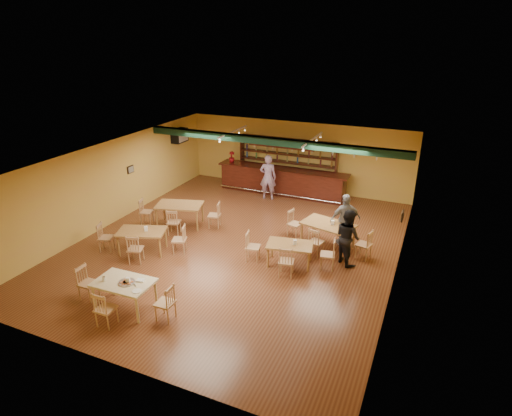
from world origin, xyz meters
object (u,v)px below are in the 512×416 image
at_px(near_table, 125,295).
at_px(patron_right_a, 348,237).
at_px(dining_table_d, 290,254).
at_px(patron_bar, 268,177).
at_px(bar_counter, 282,181).
at_px(dining_table_c, 143,241).
at_px(dining_table_b, 327,235).
at_px(dining_table_a, 180,215).

height_order(near_table, patron_right_a, patron_right_a).
xyz_separation_m(dining_table_d, patron_bar, (-2.67, 4.85, 0.61)).
xyz_separation_m(bar_counter, dining_table_c, (-2.21, -6.78, -0.20)).
height_order(dining_table_b, near_table, dining_table_b).
distance_m(dining_table_a, patron_right_a, 6.14).
height_order(dining_table_d, near_table, near_table).
bearing_deg(dining_table_a, bar_counter, 47.78).
bearing_deg(dining_table_b, patron_right_a, -30.97).
bearing_deg(patron_bar, patron_right_a, 122.78).
height_order(dining_table_a, patron_bar, patron_bar).
relative_size(dining_table_a, dining_table_c, 1.11).
xyz_separation_m(dining_table_a, dining_table_d, (4.57, -1.10, -0.07)).
bearing_deg(dining_table_d, patron_bar, 107.76).
distance_m(bar_counter, dining_table_d, 6.15).
distance_m(dining_table_c, near_table, 3.06).
xyz_separation_m(bar_counter, patron_right_a, (3.89, -4.89, 0.30)).
height_order(bar_counter, near_table, bar_counter).
distance_m(dining_table_a, dining_table_c, 2.20).
relative_size(bar_counter, dining_table_c, 3.90).
relative_size(patron_bar, patron_right_a, 1.10).
bearing_deg(dining_table_c, near_table, -80.65).
distance_m(dining_table_b, dining_table_d, 1.76).
bearing_deg(near_table, dining_table_a, 105.69).
bearing_deg(near_table, dining_table_d, 49.33).
relative_size(dining_table_d, patron_bar, 0.71).
height_order(dining_table_b, patron_bar, patron_bar).
bearing_deg(dining_table_c, patron_right_a, -2.73).
relative_size(dining_table_a, patron_right_a, 0.94).
bearing_deg(patron_right_a, dining_table_c, 59.87).
distance_m(dining_table_b, patron_right_a, 1.22).
bearing_deg(patron_bar, dining_table_d, 105.53).
xyz_separation_m(bar_counter, patron_bar, (-0.32, -0.83, 0.38)).
relative_size(dining_table_b, patron_bar, 0.86).
bearing_deg(bar_counter, dining_table_a, -115.90).
relative_size(bar_counter, patron_bar, 3.01).
relative_size(dining_table_c, patron_bar, 0.77).
height_order(dining_table_a, patron_right_a, patron_right_a).
height_order(dining_table_a, near_table, dining_table_a).
xyz_separation_m(dining_table_c, patron_bar, (1.89, 5.95, 0.58)).
bearing_deg(patron_right_a, dining_table_a, 39.79).
height_order(dining_table_d, patron_bar, patron_bar).
height_order(bar_counter, patron_bar, patron_bar).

